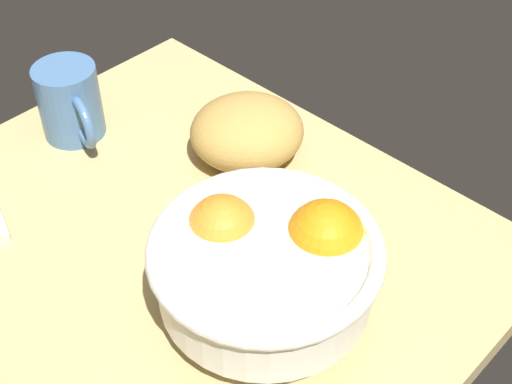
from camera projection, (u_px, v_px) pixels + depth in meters
The scene contains 4 objects.
ground_plane at pixel (176, 251), 81.34cm from camera, with size 65.46×57.17×3.00cm, color tan.
fruit_bowl at pixel (270, 260), 69.53cm from camera, with size 22.40×22.40×11.56cm.
bread_loaf at pixel (247, 132), 88.45cm from camera, with size 13.95×12.94×7.93cm, color #BE9146.
mug at pixel (71, 103), 91.34cm from camera, with size 12.20×7.88×9.70cm.
Camera 1 is at (-44.55, 33.86, 58.58)cm, focal length 51.02 mm.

